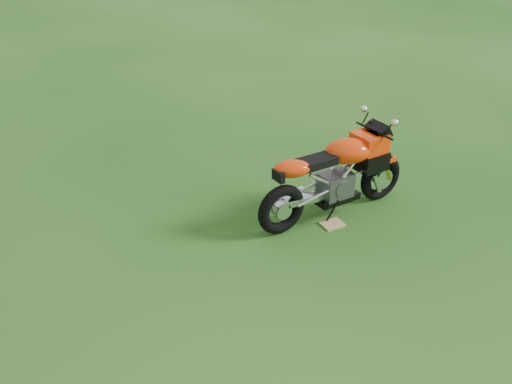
{
  "coord_description": "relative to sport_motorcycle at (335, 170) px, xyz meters",
  "views": [
    {
      "loc": [
        -0.54,
        -4.2,
        3.32
      ],
      "look_at": [
        0.28,
        0.4,
        0.74
      ],
      "focal_mm": 40.0,
      "sensor_mm": 36.0,
      "label": 1
    }
  ],
  "objects": [
    {
      "name": "ground",
      "position": [
        -1.27,
        -1.07,
        -0.56
      ],
      "size": [
        120.0,
        120.0,
        0.0
      ],
      "primitive_type": "plane",
      "color": "#13430E",
      "rests_on": "ground"
    },
    {
      "name": "sport_motorcycle",
      "position": [
        0.0,
        0.0,
        0.0
      ],
      "size": [
        1.89,
        1.12,
        1.11
      ],
      "primitive_type": null,
      "rotation": [
        0.0,
        0.0,
        0.38
      ],
      "color": "#ED3608",
      "rests_on": "ground"
    },
    {
      "name": "plywood_board",
      "position": [
        -0.06,
        -0.22,
        -0.55
      ],
      "size": [
        0.28,
        0.25,
        0.02
      ],
      "primitive_type": "cube",
      "rotation": [
        0.0,
        0.0,
        0.29
      ],
      "color": "tan",
      "rests_on": "ground"
    }
  ]
}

